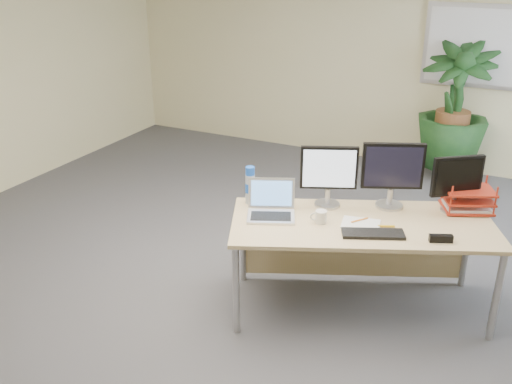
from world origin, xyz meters
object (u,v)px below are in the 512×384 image
at_px(monitor_left, 329,172).
at_px(laptop, 271,207).
at_px(floor_plant, 453,118).
at_px(monitor_right, 392,171).
at_px(desk, 360,234).

relative_size(monitor_left, laptop, 1.09).
bearing_deg(monitor_left, floor_plant, 80.38).
distance_m(monitor_right, laptop, 0.96).
relative_size(desk, floor_plant, 1.39).
relative_size(floor_plant, monitor_left, 3.10).
relative_size(floor_plant, monitor_right, 2.89).
bearing_deg(laptop, monitor_left, 46.07).
bearing_deg(monitor_right, desk, -119.70).
xyz_separation_m(monitor_right, laptop, (-0.77, -0.53, -0.24)).
distance_m(floor_plant, laptop, 3.42).
xyz_separation_m(desk, monitor_left, (-0.29, 0.07, 0.43)).
height_order(floor_plant, monitor_left, floor_plant).
relative_size(floor_plant, laptop, 3.37).
xyz_separation_m(floor_plant, monitor_left, (-0.51, -2.98, 0.27)).
xyz_separation_m(floor_plant, laptop, (-0.83, -3.32, 0.05)).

